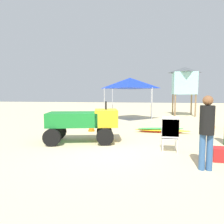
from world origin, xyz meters
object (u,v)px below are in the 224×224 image
stacked_plastic_chairs (170,131)px  lifeguard_near_center (207,128)px  utility_cart (84,121)px  cooler_box (224,154)px  lifeguard_tower (184,81)px  surfboard_pile (161,130)px  traffic_cone_near (212,123)px  traffic_cone_far (91,126)px  popup_canopy (130,83)px

stacked_plastic_chairs → lifeguard_near_center: lifeguard_near_center is taller
utility_cart → cooler_box: 4.54m
lifeguard_tower → cooler_box: size_ratio=6.77×
stacked_plastic_chairs → surfboard_pile: 3.23m
stacked_plastic_chairs → traffic_cone_near: size_ratio=2.31×
traffic_cone_near → traffic_cone_far: bearing=-159.4°
lifeguard_tower → traffic_cone_near: bearing=-85.7°
surfboard_pile → traffic_cone_near: (2.82, 2.12, 0.12)m
lifeguard_tower → traffic_cone_near: (0.46, -6.12, -2.68)m
utility_cart → traffic_cone_near: utility_cart is taller
traffic_cone_far → utility_cart: bearing=-81.0°
traffic_cone_near → popup_canopy: bearing=152.0°
traffic_cone_far → cooler_box: (4.62, -3.58, -0.06)m
stacked_plastic_chairs → lifeguard_tower: bearing=78.6°
surfboard_pile → lifeguard_near_center: 4.65m
lifeguard_tower → traffic_cone_far: lifeguard_tower is taller
traffic_cone_near → traffic_cone_far: (-6.07, -2.28, -0.00)m
lifeguard_tower → cooler_box: 12.34m
stacked_plastic_chairs → traffic_cone_far: (-3.31, 3.02, -0.42)m
popup_canopy → cooler_box: bearing=-69.0°
stacked_plastic_chairs → utility_cart: bearing=164.1°
utility_cart → cooler_box: bearing=-18.2°
utility_cart → popup_canopy: 7.24m
surfboard_pile → cooler_box: 3.99m
popup_canopy → traffic_cone_near: 5.76m
lifeguard_tower → surfboard_pile: bearing=-105.9°
utility_cart → traffic_cone_far: 2.27m
utility_cart → traffic_cone_near: (5.73, 4.46, -0.54)m
popup_canopy → cooler_box: (3.20, -8.34, -2.38)m
traffic_cone_near → cooler_box: size_ratio=0.81×
utility_cart → lifeguard_tower: size_ratio=0.68×
lifeguard_tower → cooler_box: (-0.99, -11.99, -2.75)m
traffic_cone_far → cooler_box: bearing=-37.8°
stacked_plastic_chairs → cooler_box: 1.51m
lifeguard_tower → traffic_cone_far: (-5.61, -8.40, -2.69)m
lifeguard_near_center → lifeguard_tower: 13.01m
stacked_plastic_chairs → lifeguard_tower: size_ratio=0.27×
lifeguard_tower → traffic_cone_far: 10.45m
utility_cart → lifeguard_tower: bearing=63.5°
surfboard_pile → traffic_cone_far: bearing=-177.1°
cooler_box → lifeguard_tower: bearing=85.3°
stacked_plastic_chairs → traffic_cone_near: stacked_plastic_chairs is taller
stacked_plastic_chairs → cooler_box: (1.31, -0.56, -0.48)m
cooler_box → surfboard_pile: bearing=110.0°
lifeguard_tower → lifeguard_near_center: bearing=-97.3°
utility_cart → lifeguard_tower: 12.01m
traffic_cone_far → cooler_box: traffic_cone_far is taller
lifeguard_near_center → cooler_box: 1.30m
traffic_cone_far → stacked_plastic_chairs: bearing=-42.4°
surfboard_pile → traffic_cone_far: (-3.26, -0.16, 0.12)m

